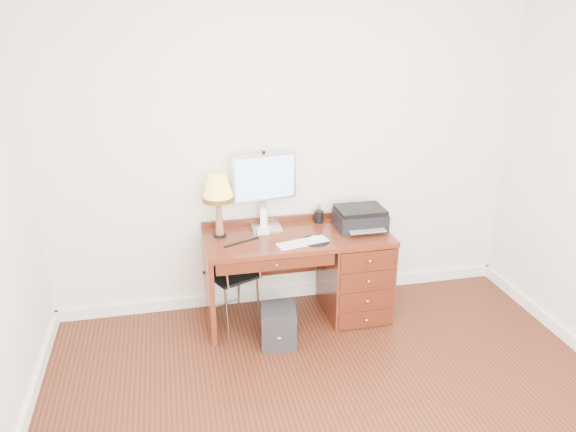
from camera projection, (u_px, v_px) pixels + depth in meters
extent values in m
plane|color=#37170C|center=(348.00, 430.00, 3.53)|extent=(4.00, 4.00, 0.00)
plane|color=white|center=(288.00, 152.00, 4.63)|extent=(4.00, 0.00, 4.00)
cube|color=white|center=(289.00, 292.00, 5.09)|extent=(4.00, 0.03, 0.10)
cube|color=#5F2314|center=(298.00, 237.00, 4.53)|extent=(1.50, 0.65, 0.04)
cube|color=#5F2314|center=(355.00, 273.00, 4.77)|extent=(0.50, 0.61, 0.71)
cube|color=#5F2314|center=(209.00, 288.00, 4.52)|extent=(0.04, 0.61, 0.71)
cube|color=#4B1C0F|center=(263.00, 255.00, 4.85)|extent=(0.96, 0.03, 0.39)
cube|color=#4B1C0F|center=(276.00, 264.00, 4.23)|extent=(0.91, 0.03, 0.09)
sphere|color=#BF8C3F|center=(368.00, 291.00, 4.47)|extent=(0.03, 0.03, 0.03)
cube|color=silver|center=(266.00, 227.00, 4.67)|extent=(0.27, 0.21, 0.02)
cube|color=silver|center=(265.00, 213.00, 4.68)|extent=(0.06, 0.04, 0.20)
cube|color=silver|center=(265.00, 177.00, 4.54)|extent=(0.54, 0.14, 0.39)
cube|color=#4C8CF2|center=(265.00, 178.00, 4.52)|extent=(0.49, 0.09, 0.35)
cube|color=white|center=(303.00, 243.00, 4.37)|extent=(0.43, 0.20, 0.02)
cylinder|color=black|center=(316.00, 241.00, 4.42)|extent=(0.23, 0.23, 0.01)
ellipsoid|color=white|center=(316.00, 238.00, 4.41)|extent=(0.10, 0.06, 0.04)
cube|color=black|center=(360.00, 220.00, 4.65)|extent=(0.40, 0.31, 0.14)
cube|color=black|center=(360.00, 210.00, 4.62)|extent=(0.38, 0.30, 0.04)
cylinder|color=black|center=(220.00, 235.00, 4.51)|extent=(0.10, 0.10, 0.02)
cone|color=brown|center=(219.00, 216.00, 4.45)|extent=(0.07, 0.07, 0.30)
cone|color=#F4C94D|center=(218.00, 187.00, 4.36)|extent=(0.25, 0.25, 0.19)
cylinder|color=#593814|center=(218.00, 198.00, 4.39)|extent=(0.25, 0.25, 0.04)
cube|color=white|center=(264.00, 230.00, 4.57)|extent=(0.11, 0.11, 0.04)
cube|color=white|center=(263.00, 219.00, 4.53)|extent=(0.06, 0.07, 0.16)
cylinder|color=black|center=(319.00, 217.00, 4.77)|extent=(0.08, 0.08, 0.10)
cube|color=black|center=(232.00, 274.00, 4.64)|extent=(0.47, 0.47, 0.02)
cube|color=black|center=(234.00, 256.00, 4.40)|extent=(0.30, 0.15, 0.21)
cylinder|color=silver|center=(213.00, 289.00, 4.82)|extent=(0.02, 0.02, 0.40)
cylinder|color=silver|center=(248.00, 286.00, 4.88)|extent=(0.02, 0.02, 0.40)
cylinder|color=silver|center=(217.00, 307.00, 4.55)|extent=(0.02, 0.02, 0.40)
cylinder|color=silver|center=(254.00, 303.00, 4.61)|extent=(0.02, 0.02, 0.40)
cylinder|color=silver|center=(215.00, 266.00, 4.39)|extent=(0.02, 0.02, 0.36)
cylinder|color=silver|center=(253.00, 262.00, 4.45)|extent=(0.02, 0.02, 0.36)
cube|color=black|center=(279.00, 326.00, 4.36)|extent=(0.31, 0.31, 0.31)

